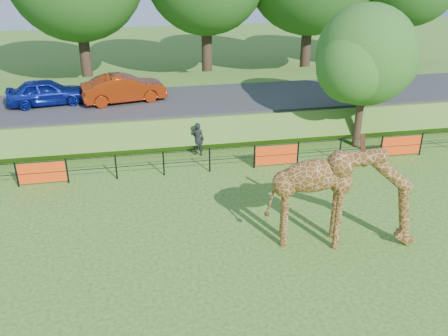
{
  "coord_description": "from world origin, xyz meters",
  "views": [
    {
      "loc": [
        -2.91,
        -11.48,
        9.62
      ],
      "look_at": [
        -0.07,
        4.14,
        2.0
      ],
      "focal_mm": 40.0,
      "sensor_mm": 36.0,
      "label": 1
    }
  ],
  "objects_px": {
    "car_blue": "(46,92)",
    "visitor": "(198,139)",
    "tree_east": "(368,59)",
    "car_red": "(124,88)",
    "giraffe": "(343,197)"
  },
  "relations": [
    {
      "from": "car_blue",
      "to": "visitor",
      "type": "height_order",
      "value": "car_blue"
    },
    {
      "from": "visitor",
      "to": "tree_east",
      "type": "distance_m",
      "value": 8.6
    },
    {
      "from": "car_blue",
      "to": "car_red",
      "type": "xyz_separation_m",
      "value": [
        3.91,
        -0.22,
        0.04
      ]
    },
    {
      "from": "giraffe",
      "to": "car_red",
      "type": "relative_size",
      "value": 1.15
    },
    {
      "from": "giraffe",
      "to": "car_blue",
      "type": "relative_size",
      "value": 1.26
    },
    {
      "from": "visitor",
      "to": "giraffe",
      "type": "bearing_deg",
      "value": 135.99
    },
    {
      "from": "giraffe",
      "to": "car_blue",
      "type": "xyz_separation_m",
      "value": [
        -10.88,
        12.69,
        0.32
      ]
    },
    {
      "from": "car_red",
      "to": "tree_east",
      "type": "height_order",
      "value": "tree_east"
    },
    {
      "from": "giraffe",
      "to": "tree_east",
      "type": "distance_m",
      "value": 9.24
    },
    {
      "from": "giraffe",
      "to": "visitor",
      "type": "distance_m",
      "value": 8.95
    },
    {
      "from": "car_blue",
      "to": "car_red",
      "type": "bearing_deg",
      "value": -100.59
    },
    {
      "from": "visitor",
      "to": "tree_east",
      "type": "height_order",
      "value": "tree_east"
    },
    {
      "from": "car_blue",
      "to": "visitor",
      "type": "distance_m",
      "value": 8.62
    },
    {
      "from": "giraffe",
      "to": "visitor",
      "type": "relative_size",
      "value": 3.07
    },
    {
      "from": "giraffe",
      "to": "car_red",
      "type": "distance_m",
      "value": 14.29
    }
  ]
}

